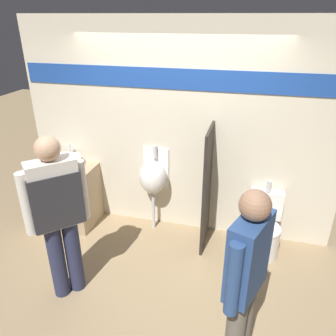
{
  "coord_description": "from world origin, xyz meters",
  "views": [
    {
      "loc": [
        0.88,
        -3.2,
        2.69
      ],
      "look_at": [
        0.0,
        0.17,
        1.05
      ],
      "focal_mm": 35.0,
      "sensor_mm": 36.0,
      "label": 1
    }
  ],
  "objects": [
    {
      "name": "ground_plane",
      "position": [
        0.0,
        0.0,
        0.0
      ],
      "size": [
        16.0,
        16.0,
        0.0
      ],
      "primitive_type": "plane",
      "color": "#997F5B"
    },
    {
      "name": "display_wall",
      "position": [
        0.0,
        0.6,
        1.36
      ],
      "size": [
        4.0,
        0.07,
        2.7
      ],
      "color": "beige",
      "rests_on": "ground_plane"
    },
    {
      "name": "sink_counter",
      "position": [
        -1.52,
        0.27,
        0.41
      ],
      "size": [
        0.87,
        0.6,
        0.83
      ],
      "color": "tan",
      "rests_on": "ground_plane"
    },
    {
      "name": "sink_basin",
      "position": [
        -1.47,
        0.33,
        0.89
      ],
      "size": [
        0.42,
        0.42,
        0.27
      ],
      "color": "white",
      "rests_on": "sink_counter"
    },
    {
      "name": "cell_phone",
      "position": [
        -1.26,
        0.15,
        0.83
      ],
      "size": [
        0.07,
        0.14,
        0.01
      ],
      "color": "black",
      "rests_on": "sink_counter"
    },
    {
      "name": "divider_near_counter",
      "position": [
        0.46,
        0.28,
        0.77
      ],
      "size": [
        0.03,
        0.59,
        1.54
      ],
      "color": "#28231E",
      "rests_on": "ground_plane"
    },
    {
      "name": "urinal_near_counter",
      "position": [
        -0.26,
        0.42,
        0.78
      ],
      "size": [
        0.36,
        0.32,
        1.17
      ],
      "color": "silver",
      "rests_on": "ground_plane"
    },
    {
      "name": "toilet",
      "position": [
        1.18,
        0.27,
        0.31
      ],
      "size": [
        0.4,
        0.56,
        0.89
      ],
      "color": "white",
      "rests_on": "ground_plane"
    },
    {
      "name": "person_in_vest",
      "position": [
        -0.81,
        -0.91,
        1.01
      ],
      "size": [
        0.49,
        0.49,
        1.75
      ],
      "rotation": [
        0.0,
        0.0,
        0.79
      ],
      "color": "#282D4C",
      "rests_on": "ground_plane"
    },
    {
      "name": "person_with_lanyard",
      "position": [
        0.97,
        -1.27,
        0.92
      ],
      "size": [
        0.32,
        0.55,
        1.66
      ],
      "rotation": [
        0.0,
        0.0,
        1.2
      ],
      "color": "#666056",
      "rests_on": "ground_plane"
    }
  ]
}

